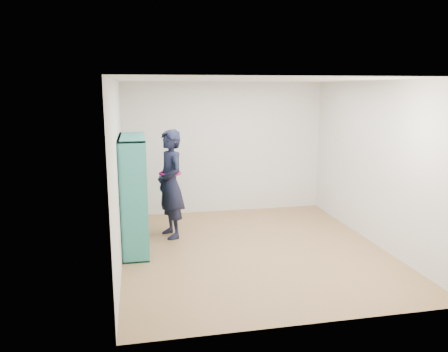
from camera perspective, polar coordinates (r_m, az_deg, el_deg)
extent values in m
plane|color=olive|center=(6.95, 3.82, -9.54)|extent=(4.50, 4.50, 0.00)
plane|color=white|center=(6.49, 4.13, 12.43)|extent=(4.50, 4.50, 0.00)
cube|color=silver|center=(6.37, -13.65, 0.39)|extent=(0.02, 4.50, 2.60)
cube|color=silver|center=(7.38, 19.14, 1.56)|extent=(0.02, 4.50, 2.60)
cube|color=silver|center=(8.76, 0.07, 3.67)|extent=(4.00, 0.02, 2.60)
cube|color=silver|center=(4.52, 11.55, -4.02)|extent=(4.00, 0.02, 2.60)
cube|color=teal|center=(6.27, -11.67, -3.60)|extent=(0.39, 0.03, 1.77)
cube|color=teal|center=(7.53, -11.67, -1.07)|extent=(0.39, 0.03, 1.77)
cube|color=teal|center=(7.15, -11.39, -9.01)|extent=(0.39, 1.33, 0.03)
cube|color=teal|center=(6.75, -11.97, 4.98)|extent=(0.39, 1.33, 0.03)
cube|color=teal|center=(6.90, -13.16, -2.27)|extent=(0.03, 1.33, 1.77)
cube|color=teal|center=(6.69, -11.67, -2.64)|extent=(0.36, 0.03, 1.71)
cube|color=teal|center=(7.11, -11.67, -1.82)|extent=(0.36, 0.03, 1.71)
cube|color=teal|center=(7.01, -11.53, -5.62)|extent=(0.36, 1.27, 0.03)
cube|color=teal|center=(6.90, -11.67, -2.22)|extent=(0.36, 1.27, 0.03)
cube|color=teal|center=(6.81, -11.82, 1.29)|extent=(0.36, 1.27, 0.03)
cube|color=beige|center=(6.72, -11.21, -9.68)|extent=(0.24, 0.15, 0.09)
cube|color=black|center=(6.50, -11.28, -5.62)|extent=(0.20, 0.18, 0.27)
cube|color=maroon|center=(6.39, -11.43, -1.85)|extent=(0.20, 0.18, 0.29)
cube|color=silver|center=(6.38, -11.65, 1.02)|extent=(0.24, 0.15, 0.06)
cube|color=navy|center=(7.04, -11.16, -8.02)|extent=(0.20, 0.18, 0.25)
cube|color=brown|center=(6.91, -11.30, -4.65)|extent=(0.20, 0.18, 0.25)
cube|color=#BFB28C|center=(6.88, -11.50, -1.86)|extent=(0.24, 0.15, 0.06)
cube|color=#26594C|center=(6.72, -11.60, 2.66)|extent=(0.20, 0.18, 0.32)
cube|color=beige|center=(7.44, -11.19, -6.95)|extent=(0.20, 0.18, 0.25)
cube|color=black|center=(7.40, -11.38, -4.35)|extent=(0.24, 0.15, 0.06)
cube|color=maroon|center=(7.22, -11.45, -0.48)|extent=(0.20, 0.18, 0.25)
cube|color=silver|center=(7.14, -11.60, 3.21)|extent=(0.20, 0.18, 0.33)
imported|color=black|center=(7.33, -7.01, -1.06)|extent=(0.61, 0.76, 1.82)
torus|color=#AB0D5F|center=(7.29, -7.05, 0.36)|extent=(0.47, 0.47, 0.04)
cube|color=silver|center=(7.32, -8.43, -0.14)|extent=(0.04, 0.10, 0.13)
cube|color=black|center=(7.32, -8.43, -0.14)|extent=(0.03, 0.09, 0.13)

